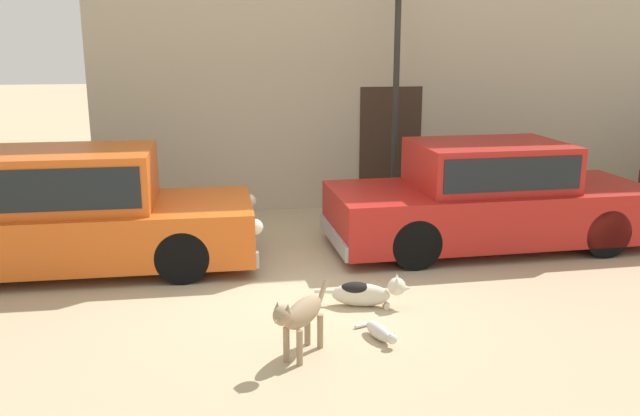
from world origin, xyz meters
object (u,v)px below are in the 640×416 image
parked_sedan_nearest (76,211)px  stray_cat (380,332)px  street_lamp (397,69)px  parked_sedan_second (489,196)px  stray_dog_spotted (367,292)px  stray_dog_tan (300,315)px

parked_sedan_nearest → stray_cat: size_ratio=7.28×
street_lamp → parked_sedan_second: bearing=-66.2°
street_lamp → stray_dog_spotted: bearing=-109.3°
stray_dog_spotted → stray_dog_tan: size_ratio=1.27×
stray_cat → street_lamp: (1.43, 4.75, 2.35)m
parked_sedan_nearest → stray_dog_spotted: 3.91m
parked_sedan_second → street_lamp: 2.72m
stray_dog_spotted → stray_cat: size_ratio=1.67×
stray_dog_spotted → stray_cat: stray_dog_spotted is taller
parked_sedan_second → stray_cat: bearing=-130.5°
parked_sedan_nearest → parked_sedan_second: (5.60, 0.07, -0.02)m
parked_sedan_second → stray_dog_tan: 4.38m
stray_dog_spotted → street_lamp: (1.36, 3.89, 2.26)m
stray_dog_tan → street_lamp: size_ratio=0.22×
stray_cat → street_lamp: 5.49m
parked_sedan_second → street_lamp: (-0.86, 1.94, 1.69)m
parked_sedan_nearest → stray_cat: (3.31, -2.74, -0.68)m
stray_dog_tan → street_lamp: (2.26, 5.01, 2.01)m
stray_dog_tan → stray_cat: bearing=144.0°
stray_cat → stray_dog_spotted: bearing=157.2°
stray_dog_spotted → street_lamp: street_lamp is taller
stray_dog_tan → stray_dog_spotted: bearing=178.3°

